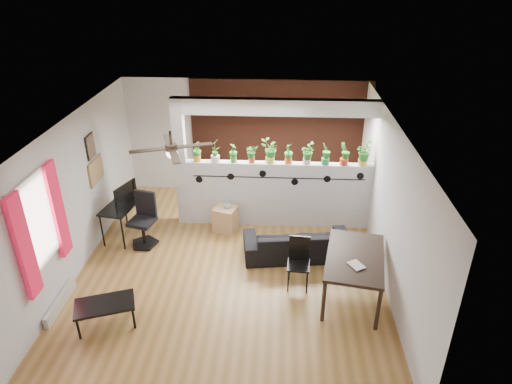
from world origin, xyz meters
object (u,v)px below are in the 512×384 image
object	(u,v)px
potted_plant_1	(215,150)
computer_desk	(122,207)
potted_plant_2	(233,152)
dining_table	(355,260)
coffee_table	(105,306)
office_chair	(144,223)
folding_chair	(299,257)
cup	(228,206)
sofa	(297,242)
potted_plant_0	(197,151)
ceiling_fan	(172,149)
potted_plant_3	(252,153)
potted_plant_6	(307,153)
potted_plant_7	(326,153)
potted_plant_9	(364,153)
cube_shelf	(226,219)
potted_plant_8	(345,153)
potted_plant_5	(289,153)
potted_plant_4	(270,151)

from	to	relation	value
potted_plant_1	computer_desk	world-z (taller)	potted_plant_1
potted_plant_1	potted_plant_2	distance (m)	0.35
dining_table	coffee_table	size ratio (longest dim) A/B	1.63
office_chair	folding_chair	bearing A→B (deg)	-19.99
folding_chair	cup	bearing A→B (deg)	130.43
sofa	potted_plant_0	bearing A→B (deg)	-36.77
ceiling_fan	potted_plant_3	world-z (taller)	ceiling_fan
sofa	dining_table	bearing A→B (deg)	120.40
potted_plant_3	folding_chair	size ratio (longest dim) A/B	0.41
potted_plant_3	potted_plant_6	bearing A→B (deg)	0.00
potted_plant_2	potted_plant_6	bearing A→B (deg)	0.00
potted_plant_2	coffee_table	distance (m)	3.63
potted_plant_2	potted_plant_7	size ratio (longest dim) A/B	0.84
potted_plant_3	computer_desk	distance (m)	2.68
potted_plant_9	cup	distance (m)	2.77
office_chair	dining_table	distance (m)	3.93
computer_desk	potted_plant_1	bearing A→B (deg)	19.62
potted_plant_2	folding_chair	distance (m)	2.50
potted_plant_2	cup	size ratio (longest dim) A/B	2.83
potted_plant_2	cup	world-z (taller)	potted_plant_2
coffee_table	computer_desk	bearing A→B (deg)	101.46
potted_plant_7	cube_shelf	size ratio (longest dim) A/B	0.83
potted_plant_8	dining_table	distance (m)	2.36
cube_shelf	potted_plant_9	bearing A→B (deg)	25.15
cube_shelf	potted_plant_8	bearing A→B (deg)	26.29
potted_plant_8	potted_plant_9	bearing A→B (deg)	-0.00
potted_plant_8	cube_shelf	world-z (taller)	potted_plant_8
coffee_table	potted_plant_5	bearing A→B (deg)	48.91
potted_plant_3	computer_desk	size ratio (longest dim) A/B	0.35
potted_plant_3	potted_plant_4	size ratio (longest dim) A/B	0.78
potted_plant_4	cube_shelf	distance (m)	1.62
potted_plant_2	sofa	size ratio (longest dim) A/B	0.20
potted_plant_6	dining_table	distance (m)	2.45
potted_plant_1	cup	size ratio (longest dim) A/B	3.60
folding_chair	ceiling_fan	bearing A→B (deg)	176.62
potted_plant_0	folding_chair	xyz separation A→B (m)	(1.95, -1.92, -1.04)
potted_plant_3	computer_desk	world-z (taller)	potted_plant_3
potted_plant_1	cup	bearing A→B (deg)	-53.47
sofa	potted_plant_3	bearing A→B (deg)	-58.29
potted_plant_3	dining_table	xyz separation A→B (m)	(1.74, -2.18, -0.85)
potted_plant_1	potted_plant_4	size ratio (longest dim) A/B	1.00
potted_plant_1	folding_chair	size ratio (longest dim) A/B	0.53
potted_plant_0	potted_plant_5	world-z (taller)	same
potted_plant_2	potted_plant_1	bearing A→B (deg)	180.00
potted_plant_3	potted_plant_5	xyz separation A→B (m)	(0.70, 0.00, 0.02)
potted_plant_7	folding_chair	size ratio (longest dim) A/B	0.49
ceiling_fan	potted_plant_9	size ratio (longest dim) A/B	2.58
potted_plant_2	sofa	xyz separation A→B (m)	(1.24, -1.09, -1.28)
sofa	cup	distance (m)	1.56
potted_plant_0	coffee_table	bearing A→B (deg)	-106.40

